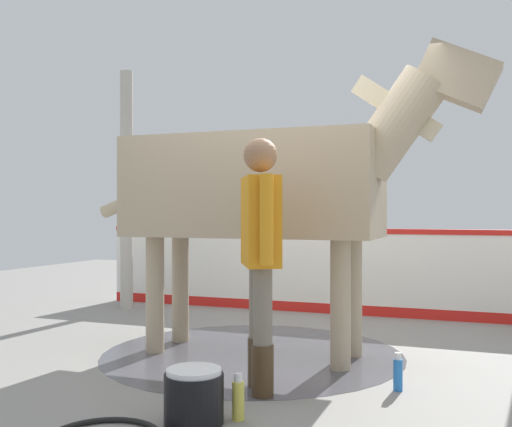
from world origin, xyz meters
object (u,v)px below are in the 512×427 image
object	(u,v)px
handler	(260,244)
bottle_spray	(398,373)
horse	(266,186)
wash_bucket	(194,396)
bottle_shampoo	(238,399)

from	to	relation	value
handler	bottle_spray	distance (m)	1.30
horse	wash_bucket	xyz separation A→B (m)	(0.22, -1.70, -1.30)
bottle_spray	wash_bucket	bearing A→B (deg)	-132.17
horse	bottle_spray	distance (m)	1.90
bottle_spray	horse	bearing A→B (deg)	153.41
wash_bucket	bottle_spray	size ratio (longest dim) A/B	1.33
horse	bottle_spray	size ratio (longest dim) A/B	13.53
bottle_shampoo	bottle_spray	distance (m)	1.23
handler	wash_bucket	xyz separation A→B (m)	(-0.12, -0.72, -0.85)
horse	bottle_shampoo	distance (m)	2.09
horse	wash_bucket	size ratio (longest dim) A/B	10.17
bottle_spray	bottle_shampoo	bearing A→B (deg)	-129.39
horse	bottle_shampoo	xyz separation A→B (m)	(0.43, -1.55, -1.33)
handler	wash_bucket	distance (m)	1.12
wash_bucket	bottle_spray	world-z (taller)	wash_bucket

